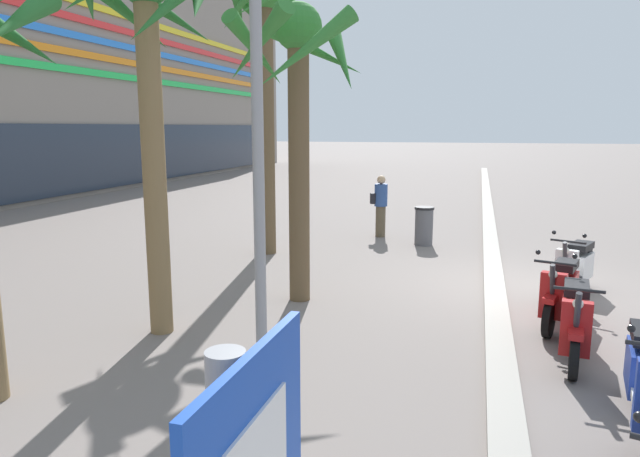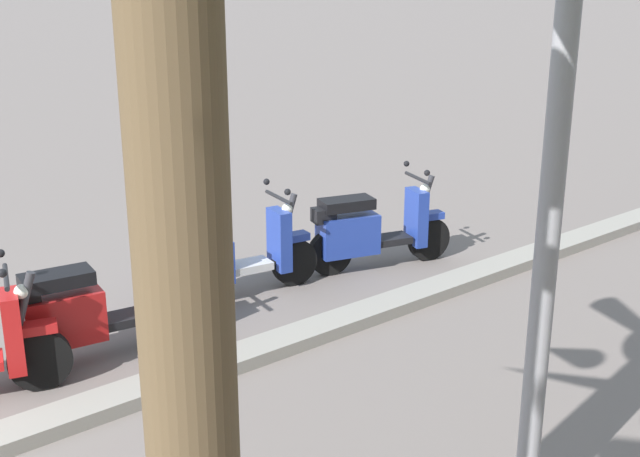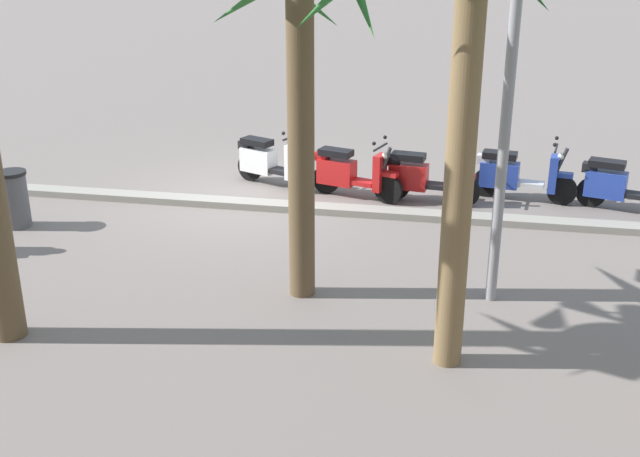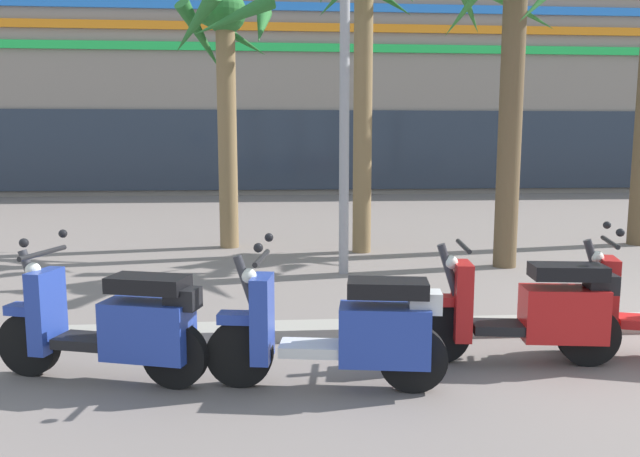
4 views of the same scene
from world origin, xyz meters
name	(u,v)px [view 3 (image 3 of 4)]	position (x,y,z in m)	size (l,w,h in m)	color
ground_plane	(248,198)	(0.00, 0.00, 0.00)	(200.00, 200.00, 0.00)	slate
curb_strip	(241,204)	(0.00, 0.48, 0.06)	(60.00, 0.36, 0.12)	gray
scooter_blue_far_back	(622,185)	(-6.55, -0.55, 0.47)	(1.75, 0.77, 1.17)	black
scooter_blue_mid_rear	(516,175)	(-4.77, -0.83, 0.46)	(1.85, 0.64, 1.17)	black
scooter_red_second_in_line	(423,177)	(-3.13, -0.41, 0.46)	(1.77, 0.60, 1.04)	black
scooter_red_tail_end	(350,173)	(-1.81, -0.40, 0.46)	(1.73, 0.78, 1.17)	black
scooter_white_lead_nearest	(269,161)	(-0.18, -0.85, 0.46)	(1.63, 0.87, 1.17)	black
palm_tree_far_corner	(471,11)	(-3.79, 5.11, 3.89)	(2.06, 2.13, 5.11)	olive
palm_tree_by_mall_entrance	(300,24)	(-1.78, 3.69, 3.56)	(2.29, 2.30, 4.79)	brown
litter_bin	(15,199)	(3.37, 2.09, 0.48)	(0.48, 0.48, 0.95)	#56565B
street_lamp	(515,13)	(-4.29, 3.38, 3.70)	(0.36, 0.36, 5.99)	#939399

